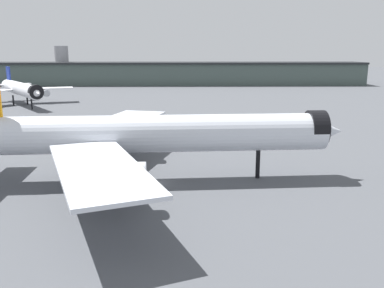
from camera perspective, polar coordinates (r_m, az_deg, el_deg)
The scene contains 5 objects.
ground at distance 68.21m, azimuth -5.02°, elevation -5.40°, with size 900.00×900.00×0.00m, color #4C4F54.
airliner_near_gate at distance 67.76m, azimuth -7.37°, elevation 1.28°, with size 68.23×62.36×17.80m.
airliner_far_taxiway at distance 175.78m, azimuth -22.65°, elevation 7.03°, with size 39.79×44.37×14.62m.
terminal_building at distance 262.70m, azimuth -3.04°, elevation 9.77°, with size 238.89×48.64×23.87m.
service_truck_front at distance 104.51m, azimuth -19.21°, elevation 1.26°, with size 5.93×4.68×3.00m.
Camera 1 is at (-1.63, -64.77, 21.33)m, focal length 38.52 mm.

